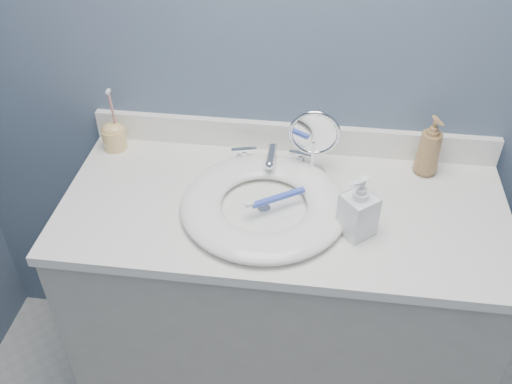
% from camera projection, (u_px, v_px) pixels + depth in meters
% --- Properties ---
extents(back_wall, '(2.20, 0.02, 2.40)m').
position_uv_depth(back_wall, '(296.00, 51.00, 1.57)').
color(back_wall, '#4C6073').
rests_on(back_wall, ground).
extents(vanity_cabinet, '(1.20, 0.55, 0.85)m').
position_uv_depth(vanity_cabinet, '(279.00, 311.00, 1.85)').
color(vanity_cabinet, '#B0AAA1').
rests_on(vanity_cabinet, ground).
extents(countertop, '(1.22, 0.57, 0.03)m').
position_uv_depth(countertop, '(283.00, 208.00, 1.57)').
color(countertop, white).
rests_on(countertop, vanity_cabinet).
extents(backsplash, '(1.22, 0.02, 0.09)m').
position_uv_depth(backsplash, '(292.00, 137.00, 1.73)').
color(backsplash, white).
rests_on(backsplash, countertop).
extents(basin, '(0.45, 0.45, 0.04)m').
position_uv_depth(basin, '(264.00, 204.00, 1.53)').
color(basin, white).
rests_on(basin, countertop).
extents(drain, '(0.04, 0.04, 0.01)m').
position_uv_depth(drain, '(264.00, 209.00, 1.54)').
color(drain, silver).
rests_on(drain, countertop).
extents(faucet, '(0.25, 0.13, 0.07)m').
position_uv_depth(faucet, '(272.00, 159.00, 1.67)').
color(faucet, silver).
rests_on(faucet, countertop).
extents(makeup_mirror, '(0.14, 0.08, 0.21)m').
position_uv_depth(makeup_mirror, '(314.00, 141.00, 1.59)').
color(makeup_mirror, silver).
rests_on(makeup_mirror, countertop).
extents(soap_bottle_amber, '(0.09, 0.09, 0.19)m').
position_uv_depth(soap_bottle_amber, '(430.00, 146.00, 1.61)').
color(soap_bottle_amber, olive).
rests_on(soap_bottle_amber, countertop).
extents(soap_bottle_clear, '(0.11, 0.11, 0.17)m').
position_uv_depth(soap_bottle_clear, '(359.00, 206.00, 1.42)').
color(soap_bottle_clear, white).
rests_on(soap_bottle_clear, countertop).
extents(toothbrush_holder, '(0.07, 0.07, 0.20)m').
position_uv_depth(toothbrush_holder, '(114.00, 135.00, 1.74)').
color(toothbrush_holder, '#EDC276').
rests_on(toothbrush_holder, countertop).
extents(toothbrush_lying, '(0.15, 0.11, 0.02)m').
position_uv_depth(toothbrush_lying, '(276.00, 198.00, 1.51)').
color(toothbrush_lying, blue).
rests_on(toothbrush_lying, basin).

